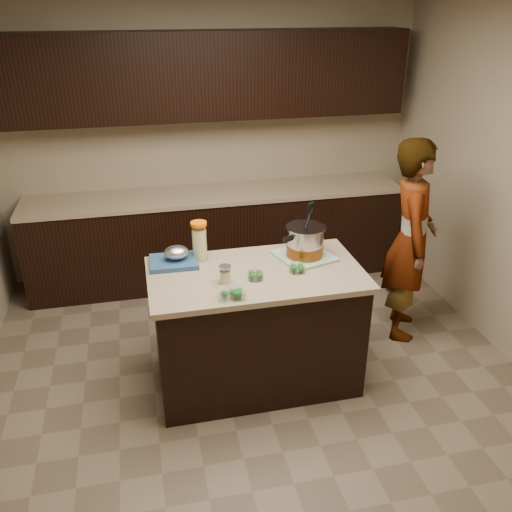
# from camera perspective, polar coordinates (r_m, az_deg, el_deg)

# --- Properties ---
(ground_plane) EXTENTS (4.00, 4.00, 0.00)m
(ground_plane) POSITION_cam_1_polar(r_m,az_deg,el_deg) (4.17, -0.00, -12.74)
(ground_plane) COLOR brown
(ground_plane) RESTS_ON ground
(room_shell) EXTENTS (4.04, 4.04, 2.72)m
(room_shell) POSITION_cam_1_polar(r_m,az_deg,el_deg) (3.38, -0.00, 10.68)
(room_shell) COLOR tan
(room_shell) RESTS_ON ground
(back_cabinets) EXTENTS (3.60, 0.63, 2.33)m
(back_cabinets) POSITION_cam_1_polar(r_m,az_deg,el_deg) (5.24, -4.27, 7.29)
(back_cabinets) COLOR black
(back_cabinets) RESTS_ON ground
(island) EXTENTS (1.46, 0.81, 0.90)m
(island) POSITION_cam_1_polar(r_m,az_deg,el_deg) (3.90, -0.00, -7.53)
(island) COLOR black
(island) RESTS_ON ground
(dish_towel) EXTENTS (0.45, 0.45, 0.02)m
(dish_towel) POSITION_cam_1_polar(r_m,az_deg,el_deg) (3.89, 5.12, -0.01)
(dish_towel) COLOR #5E8C62
(dish_towel) RESTS_ON island
(stock_pot) EXTENTS (0.37, 0.37, 0.40)m
(stock_pot) POSITION_cam_1_polar(r_m,az_deg,el_deg) (3.84, 5.18, 1.36)
(stock_pot) COLOR #B7B7BC
(stock_pot) RESTS_ON dish_towel
(lemonade_pitcher) EXTENTS (0.14, 0.14, 0.28)m
(lemonade_pitcher) POSITION_cam_1_polar(r_m,az_deg,el_deg) (3.82, -5.97, 1.45)
(lemonade_pitcher) COLOR #D6C582
(lemonade_pitcher) RESTS_ON island
(mason_jar) EXTENTS (0.10, 0.10, 0.13)m
(mason_jar) POSITION_cam_1_polar(r_m,az_deg,el_deg) (3.51, -3.27, -2.00)
(mason_jar) COLOR #D6C582
(mason_jar) RESTS_ON island
(broccoli_tub_left) EXTENTS (0.14, 0.14, 0.05)m
(broccoli_tub_left) POSITION_cam_1_polar(r_m,az_deg,el_deg) (3.57, -0.05, -2.11)
(broccoli_tub_left) COLOR silver
(broccoli_tub_left) RESTS_ON island
(broccoli_tub_right) EXTENTS (0.14, 0.14, 0.05)m
(broccoli_tub_right) POSITION_cam_1_polar(r_m,az_deg,el_deg) (3.68, 4.37, -1.34)
(broccoli_tub_right) COLOR silver
(broccoli_tub_right) RESTS_ON island
(broccoli_tub_rect) EXTENTS (0.19, 0.15, 0.06)m
(broccoli_tub_rect) POSITION_cam_1_polar(r_m,az_deg,el_deg) (3.36, -2.57, -3.99)
(broccoli_tub_rect) COLOR silver
(broccoli_tub_rect) RESTS_ON island
(blue_tray) EXTENTS (0.34, 0.27, 0.13)m
(blue_tray) POSITION_cam_1_polar(r_m,az_deg,el_deg) (3.81, -8.53, -0.24)
(blue_tray) COLOR navy
(blue_tray) RESTS_ON island
(person) EXTENTS (0.60, 0.71, 1.66)m
(person) POSITION_cam_1_polar(r_m,az_deg,el_deg) (4.49, 15.98, 1.56)
(person) COLOR gray
(person) RESTS_ON ground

